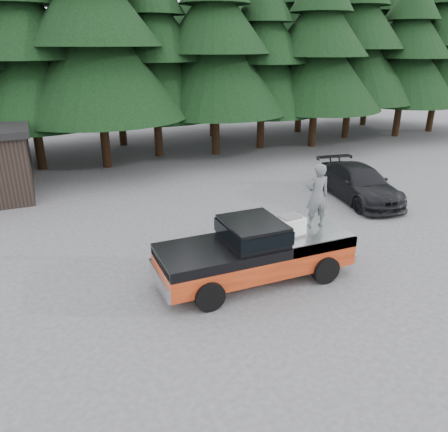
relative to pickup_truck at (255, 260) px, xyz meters
name	(u,v)px	position (x,y,z in m)	size (l,w,h in m)	color
ground	(218,278)	(-0.99, 0.50, -0.67)	(120.00, 120.00, 0.00)	#464648
pickup_truck	(255,260)	(0.00, 0.00, 0.00)	(6.00, 2.04, 1.33)	#C04017
truck_cab	(253,231)	(-0.10, 0.00, 0.96)	(1.66, 1.90, 0.59)	black
air_compressor	(289,226)	(1.07, -0.10, 0.93)	(0.79, 0.65, 0.54)	silver
man_on_bed	(317,196)	(2.17, 0.16, 1.68)	(0.74, 0.48, 2.02)	#4D5253
parked_car	(359,183)	(7.67, 4.69, 0.10)	(2.14, 5.27, 1.53)	black
treeline	(112,24)	(-0.57, 17.70, 7.06)	(60.15, 16.05, 17.50)	black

